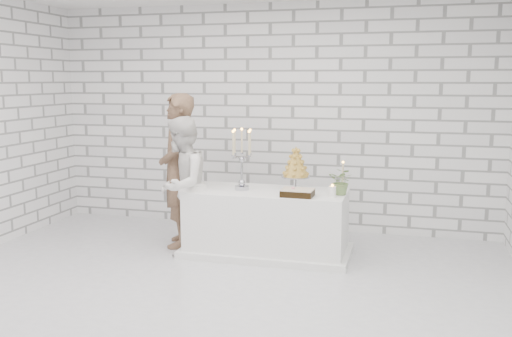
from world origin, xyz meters
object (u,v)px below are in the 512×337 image
object	(u,v)px
cake_table	(267,222)
candelabra	(242,159)
groom	(178,171)
croquembouche	(296,168)
bride	(182,186)

from	to	relation	value
cake_table	candelabra	distance (m)	0.79
groom	cake_table	bearing A→B (deg)	67.62
croquembouche	bride	bearing A→B (deg)	-165.71
bride	croquembouche	size ratio (longest dim) A/B	3.14
groom	croquembouche	bearing A→B (deg)	73.85
groom	bride	xyz separation A→B (m)	(0.16, -0.26, -0.13)
cake_table	candelabra	size ratio (longest dim) A/B	2.52
cake_table	groom	world-z (taller)	groom
bride	candelabra	size ratio (longest dim) A/B	2.23
bride	candelabra	world-z (taller)	bride
groom	candelabra	size ratio (longest dim) A/B	2.58
candelabra	bride	bearing A→B (deg)	-166.63
cake_table	candelabra	xyz separation A→B (m)	(-0.29, -0.03, 0.73)
groom	bride	bearing A→B (deg)	12.18
bride	candelabra	bearing A→B (deg)	100.00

